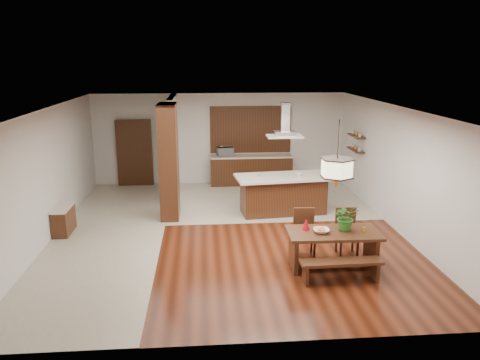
{
  "coord_description": "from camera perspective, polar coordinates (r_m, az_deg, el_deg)",
  "views": [
    {
      "loc": [
        -0.54,
        -10.38,
        3.98
      ],
      "look_at": [
        0.3,
        0.0,
        1.25
      ],
      "focal_mm": 35.0,
      "sensor_mm": 36.0,
      "label": 1
    }
  ],
  "objects": [
    {
      "name": "kitchen_island",
      "position": [
        12.29,
        5.29,
        -1.71
      ],
      "size": [
        2.58,
        1.33,
        1.02
      ],
      "rotation": [
        0.0,
        0.0,
        0.1
      ],
      "color": "black",
      "rests_on": "ground"
    },
    {
      "name": "range_hood",
      "position": [
        11.89,
        5.5,
        7.3
      ],
      "size": [
        0.9,
        0.55,
        0.87
      ],
      "primitive_type": null,
      "color": "silver",
      "rests_on": "room_shell"
    },
    {
      "name": "foliage_plant",
      "position": [
        9.27,
        12.81,
        -4.42
      ],
      "size": [
        0.48,
        0.42,
        0.53
      ],
      "primitive_type": "imported",
      "rotation": [
        0.0,
        0.0,
        -0.01
      ],
      "color": "#2C6822",
      "rests_on": "dining_table"
    },
    {
      "name": "soffit_band",
      "position": [
        10.45,
        -1.66,
        8.67
      ],
      "size": [
        8.0,
        9.0,
        0.02
      ],
      "primitive_type": "cube",
      "color": "#3B1C0E",
      "rests_on": "room_shell"
    },
    {
      "name": "shelf_upper",
      "position": [
        13.88,
        14.01,
        5.22
      ],
      "size": [
        0.26,
        0.9,
        0.04
      ],
      "primitive_type": "cube",
      "color": "black",
      "rests_on": "room_shell"
    },
    {
      "name": "room_shell",
      "position": [
        10.57,
        -1.63,
        4.23
      ],
      "size": [
        9.0,
        9.04,
        2.92
      ],
      "color": "#3B170A",
      "rests_on": "ground"
    },
    {
      "name": "hallway_doorway",
      "position": [
        15.22,
        -12.72,
        3.23
      ],
      "size": [
        1.1,
        0.2,
        2.1
      ],
      "primitive_type": "cube",
      "color": "black",
      "rests_on": "ground"
    },
    {
      "name": "kitchen_window",
      "position": [
        15.09,
        1.29,
        6.19
      ],
      "size": [
        2.6,
        0.08,
        1.5
      ],
      "primitive_type": "cube",
      "color": "#A36431",
      "rests_on": "room_shell"
    },
    {
      "name": "tile_kitchen",
      "position": [
        13.6,
        3.14,
        -2.33
      ],
      "size": [
        5.5,
        4.0,
        0.01
      ],
      "primitive_type": "cube",
      "color": "beige",
      "rests_on": "ground"
    },
    {
      "name": "napkin_cone",
      "position": [
        9.19,
        8.06,
        -5.35
      ],
      "size": [
        0.19,
        0.19,
        0.23
      ],
      "primitive_type": "cone",
      "rotation": [
        0.0,
        0.0,
        -0.37
      ],
      "color": "#A50B14",
      "rests_on": "dining_table"
    },
    {
      "name": "pendant_lantern",
      "position": [
        8.82,
        11.81,
        3.02
      ],
      "size": [
        0.64,
        0.64,
        1.31
      ],
      "primitive_type": null,
      "color": "beige",
      "rests_on": "room_shell"
    },
    {
      "name": "dining_chair_left",
      "position": [
        9.71,
        7.91,
        -6.5
      ],
      "size": [
        0.46,
        0.46,
        0.99
      ],
      "primitive_type": null,
      "rotation": [
        0.0,
        0.0,
        -0.06
      ],
      "color": "black",
      "rests_on": "ground"
    },
    {
      "name": "tile_hallway",
      "position": [
        11.33,
        -15.66,
        -6.42
      ],
      "size": [
        2.5,
        9.0,
        0.01
      ],
      "primitive_type": "cube",
      "color": "beige",
      "rests_on": "ground"
    },
    {
      "name": "dining_chair_right",
      "position": [
        9.92,
        12.96,
        -6.31
      ],
      "size": [
        0.44,
        0.44,
        0.98
      ],
      "primitive_type": null,
      "rotation": [
        0.0,
        0.0,
        -0.02
      ],
      "color": "black",
      "rests_on": "ground"
    },
    {
      "name": "partition_stub",
      "position": [
        13.94,
        -8.11,
        4.09
      ],
      "size": [
        0.18,
        2.4,
        2.9
      ],
      "primitive_type": "cube",
      "color": "silver",
      "rests_on": "ground"
    },
    {
      "name": "island_cup",
      "position": [
        12.16,
        7.26,
        0.71
      ],
      "size": [
        0.14,
        0.14,
        0.09
      ],
      "primitive_type": "imported",
      "rotation": [
        0.0,
        0.0,
        -0.3
      ],
      "color": "white",
      "rests_on": "kitchen_island"
    },
    {
      "name": "dining_table",
      "position": [
        9.3,
        11.26,
        -7.3
      ],
      "size": [
        1.79,
        0.93,
        0.74
      ],
      "rotation": [
        0.0,
        0.0,
        -0.02
      ],
      "color": "black",
      "rests_on": "ground"
    },
    {
      "name": "partition_pier",
      "position": [
        11.89,
        -8.68,
        2.23
      ],
      "size": [
        0.45,
        1.0,
        2.9
      ],
      "primitive_type": "cube",
      "color": "black",
      "rests_on": "ground"
    },
    {
      "name": "microwave",
      "position": [
        14.91,
        -1.84,
        3.5
      ],
      "size": [
        0.57,
        0.47,
        0.28
      ],
      "primitive_type": "imported",
      "rotation": [
        0.0,
        0.0,
        0.3
      ],
      "color": "#B7BABE",
      "rests_on": "rear_counter"
    },
    {
      "name": "shelf_lower",
      "position": [
        13.95,
        13.91,
        3.6
      ],
      "size": [
        0.26,
        0.9,
        0.04
      ],
      "primitive_type": "cube",
      "color": "black",
      "rests_on": "room_shell"
    },
    {
      "name": "hallway_console",
      "position": [
        11.67,
        -20.71,
        -4.61
      ],
      "size": [
        0.37,
        0.88,
        0.63
      ],
      "primitive_type": "cube",
      "color": "black",
      "rests_on": "ground"
    },
    {
      "name": "gold_ornament",
      "position": [
        9.3,
        14.84,
        -5.89
      ],
      "size": [
        0.08,
        0.08,
        0.1
      ],
      "primitive_type": "cylinder",
      "rotation": [
        0.0,
        0.0,
        -0.06
      ],
      "color": "gold",
      "rests_on": "dining_table"
    },
    {
      "name": "fruit_bowl",
      "position": [
        9.12,
        9.88,
        -6.11
      ],
      "size": [
        0.33,
        0.33,
        0.07
      ],
      "primitive_type": "imported",
      "rotation": [
        0.0,
        0.0,
        -0.11
      ],
      "color": "#BAADA3",
      "rests_on": "dining_table"
    },
    {
      "name": "rear_counter",
      "position": [
        15.08,
        1.36,
        1.25
      ],
      "size": [
        2.6,
        0.62,
        0.95
      ],
      "color": "black",
      "rests_on": "ground"
    },
    {
      "name": "dining_bench",
      "position": [
        8.87,
        12.19,
        -10.82
      ],
      "size": [
        1.51,
        0.37,
        0.42
      ],
      "primitive_type": null,
      "rotation": [
        0.0,
        0.0,
        0.03
      ],
      "color": "black",
      "rests_on": "ground"
    }
  ]
}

